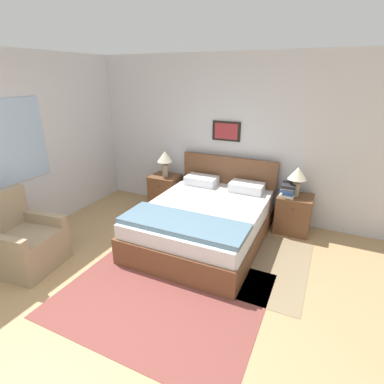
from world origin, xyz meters
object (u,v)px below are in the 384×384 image
nightstand_near_window (165,191)px  table_lamp_near_window (165,159)px  bed (204,221)px  nightstand_by_door (293,214)px  table_lamp_by_door (297,176)px  armchair (23,244)px

nightstand_near_window → table_lamp_near_window: (0.02, -0.00, 0.61)m
bed → nightstand_by_door: 1.40m
bed → nightstand_near_window: 1.40m
nightstand_near_window → table_lamp_by_door: bearing=-0.1°
table_lamp_by_door → bed: bearing=-143.5°
nightstand_by_door → table_lamp_near_window: bearing=-179.9°
armchair → nightstand_by_door: 3.76m
bed → table_lamp_near_window: bearing=143.5°
bed → nightstand_near_window: (-1.13, 0.82, -0.01)m
nightstand_near_window → table_lamp_near_window: bearing=-14.3°
armchair → bed: bearing=123.7°
table_lamp_near_window → bed: bearing=-36.5°
armchair → table_lamp_by_door: 3.79m
table_lamp_by_door → table_lamp_near_window: bearing=180.0°
armchair → table_lamp_near_window: 2.54m
bed → armchair: 2.37m
bed → table_lamp_by_door: 1.51m
bed → table_lamp_near_window: (-1.11, 0.82, 0.60)m
armchair → nightstand_near_window: armchair is taller
nightstand_by_door → table_lamp_near_window: size_ratio=1.29×
bed → nightstand_near_window: size_ratio=3.62×
nightstand_near_window → nightstand_by_door: 2.25m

